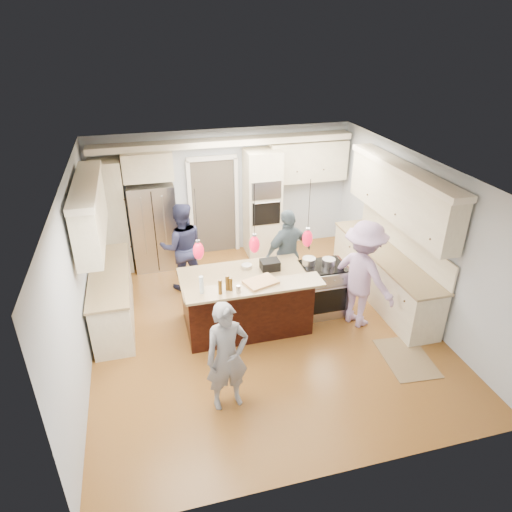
{
  "coord_description": "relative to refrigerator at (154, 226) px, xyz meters",
  "views": [
    {
      "loc": [
        -1.71,
        -6.14,
        4.64
      ],
      "look_at": [
        0.0,
        0.35,
        1.15
      ],
      "focal_mm": 32.0,
      "sensor_mm": 36.0,
      "label": 1
    }
  ],
  "objects": [
    {
      "name": "back_upper_cabinets",
      "position": [
        0.8,
        0.12,
        0.77
      ],
      "size": [
        5.3,
        0.61,
        2.54
      ],
      "color": "beige",
      "rests_on": "ground"
    },
    {
      "name": "refrigerator",
      "position": [
        0.0,
        0.0,
        0.0
      ],
      "size": [
        0.9,
        0.7,
        1.8
      ],
      "primitive_type": "cube",
      "color": "#B7B7BC",
      "rests_on": "ground"
    },
    {
      "name": "beer_bottle_a",
      "position": [
        0.89,
        -3.17,
        0.34
      ],
      "size": [
        0.06,
        0.06,
        0.24
      ],
      "primitive_type": "cylinder",
      "rotation": [
        0.0,
        0.0,
        0.09
      ],
      "color": "#4D310D",
      "rests_on": "kitchen_island"
    },
    {
      "name": "cutting_board",
      "position": [
        1.41,
        -3.11,
        0.24
      ],
      "size": [
        0.56,
        0.47,
        0.04
      ],
      "primitive_type": "cube",
      "rotation": [
        0.0,
        0.0,
        0.32
      ],
      "color": "tan",
      "rests_on": "kitchen_island"
    },
    {
      "name": "pendant_lights",
      "position": [
        1.3,
        -3.15,
        0.9
      ],
      "size": [
        1.75,
        0.15,
        1.03
      ],
      "color": "black",
      "rests_on": "ground"
    },
    {
      "name": "oven_column",
      "position": [
        2.3,
        0.03,
        0.25
      ],
      "size": [
        0.72,
        0.69,
        2.3
      ],
      "color": "beige",
      "rests_on": "ground"
    },
    {
      "name": "person_far_right",
      "position": [
        2.28,
        -1.79,
        -0.05
      ],
      "size": [
        1.08,
        0.7,
        1.7
      ],
      "primitive_type": "imported",
      "rotation": [
        0.0,
        0.0,
        3.45
      ],
      "color": "#4B5E69",
      "rests_on": "ground"
    },
    {
      "name": "island_range",
      "position": [
        2.71,
        -2.49,
        -0.44
      ],
      "size": [
        0.82,
        0.71,
        0.92
      ],
      "color": "#B7B7BC",
      "rests_on": "ground"
    },
    {
      "name": "pot_small",
      "position": [
        2.78,
        -2.49,
        0.08
      ],
      "size": [
        0.23,
        0.23,
        0.11
      ],
      "primitive_type": "cylinder",
      "color": "#B7B7BC",
      "rests_on": "island_range"
    },
    {
      "name": "room_shell",
      "position": [
        1.55,
        -2.64,
        0.92
      ],
      "size": [
        5.54,
        6.04,
        2.72
      ],
      "color": "#B2BCC6",
      "rests_on": "ground"
    },
    {
      "name": "ground_plane",
      "position": [
        1.55,
        -2.64,
        -0.9
      ],
      "size": [
        6.0,
        6.0,
        0.0
      ],
      "primitive_type": "plane",
      "color": "olive",
      "rests_on": "ground"
    },
    {
      "name": "beer_bottle_b",
      "position": [
        0.76,
        -3.25,
        0.34
      ],
      "size": [
        0.06,
        0.06,
        0.23
      ],
      "primitive_type": "cylinder",
      "rotation": [
        0.0,
        0.0,
        -0.05
      ],
      "color": "#4D310D",
      "rests_on": "kitchen_island"
    },
    {
      "name": "drink_can",
      "position": [
        1.02,
        -3.29,
        0.28
      ],
      "size": [
        0.07,
        0.07,
        0.12
      ],
      "primitive_type": "cylinder",
      "rotation": [
        0.0,
        0.0,
        0.1
      ],
      "color": "#B7B7BC",
      "rests_on": "kitchen_island"
    },
    {
      "name": "beer_bottle_c",
      "position": [
        0.93,
        -3.2,
        0.33
      ],
      "size": [
        0.06,
        0.06,
        0.21
      ],
      "primitive_type": "cylinder",
      "rotation": [
        0.0,
        0.0,
        -0.15
      ],
      "color": "#4D310D",
      "rests_on": "kitchen_island"
    },
    {
      "name": "person_bar_end",
      "position": [
        0.65,
        -4.25,
        -0.11
      ],
      "size": [
        0.62,
        0.44,
        1.58
      ],
      "primitive_type": "imported",
      "rotation": [
        0.0,
        0.0,
        0.12
      ],
      "color": "slate",
      "rests_on": "ground"
    },
    {
      "name": "floor_rug",
      "position": [
        3.49,
        -4.05,
        -0.89
      ],
      "size": [
        0.78,
        1.07,
        0.01
      ],
      "primitive_type": "cube",
      "rotation": [
        0.0,
        0.0,
        -0.08
      ],
      "color": "olive",
      "rests_on": "ground"
    },
    {
      "name": "person_range_side",
      "position": [
        3.18,
        -2.97,
        0.03
      ],
      "size": [
        1.15,
        1.39,
        1.86
      ],
      "primitive_type": "imported",
      "rotation": [
        0.0,
        0.0,
        2.03
      ],
      "color": "#B694C8",
      "rests_on": "ground"
    },
    {
      "name": "pot_large",
      "position": [
        2.45,
        -2.41,
        0.09
      ],
      "size": [
        0.23,
        0.23,
        0.13
      ],
      "primitive_type": "cylinder",
      "color": "#B7B7BC",
      "rests_on": "island_range"
    },
    {
      "name": "right_counter_run",
      "position": [
        3.99,
        -2.34,
        0.16
      ],
      "size": [
        0.64,
        3.1,
        2.51
      ],
      "color": "beige",
      "rests_on": "ground"
    },
    {
      "name": "person_far_left",
      "position": [
        0.45,
        -1.04,
        -0.04
      ],
      "size": [
        0.85,
        0.67,
        1.72
      ],
      "primitive_type": "imported",
      "rotation": [
        0.0,
        0.0,
        3.12
      ],
      "color": "#272A4C",
      "rests_on": "ground"
    },
    {
      "name": "kitchen_island",
      "position": [
        1.3,
        -2.57,
        -0.41
      ],
      "size": [
        2.1,
        1.46,
        1.12
      ],
      "color": "black",
      "rests_on": "ground"
    },
    {
      "name": "water_bottle",
      "position": [
        0.51,
        -3.16,
        0.36
      ],
      "size": [
        0.08,
        0.08,
        0.27
      ],
      "primitive_type": "cylinder",
      "rotation": [
        0.0,
        0.0,
        0.22
      ],
      "color": "silver",
      "rests_on": "kitchen_island"
    },
    {
      "name": "left_cabinets",
      "position": [
        -0.89,
        -1.84,
        0.16
      ],
      "size": [
        0.64,
        2.3,
        2.51
      ],
      "color": "beige",
      "rests_on": "ground"
    }
  ]
}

